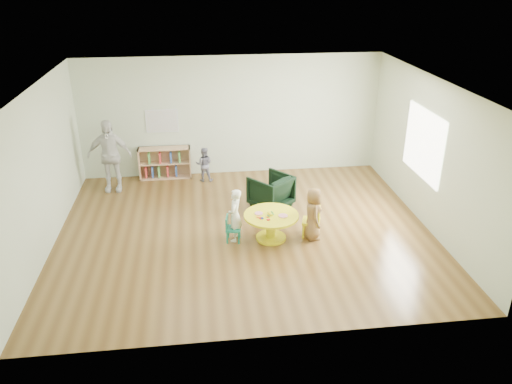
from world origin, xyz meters
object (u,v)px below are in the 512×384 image
activity_table (271,222)px  armchair (271,191)px  child_right (313,214)px  adult_caretaker (109,156)px  kid_chair_left (231,228)px  kid_chair_right (314,220)px  toddler (204,164)px  bookshelf (164,163)px  child_left (235,215)px

activity_table → armchair: 1.37m
armchair → child_right: bearing=72.1°
adult_caretaker → activity_table: bearing=-36.3°
kid_chair_left → kid_chair_right: bearing=99.9°
kid_chair_left → adult_caretaker: 3.62m
activity_table → toddler: bearing=111.4°
activity_table → armchair: (0.20, 1.36, -0.00)m
bookshelf → adult_caretaker: bearing=-152.0°
armchair → adult_caretaker: bearing=-59.5°
bookshelf → toddler: toddler is taller
toddler → child_left: bearing=108.4°
activity_table → bookshelf: bearing=122.7°
armchair → kid_chair_right: bearing=74.6°
activity_table → toddler: size_ratio=1.23×
activity_table → bookshelf: bookshelf is taller
toddler → bookshelf: bearing=-10.1°
kid_chair_left → kid_chair_right: 1.53m
child_left → child_right: (1.41, -0.11, -0.00)m
child_left → toddler: size_ratio=1.24×
adult_caretaker → bookshelf: bearing=30.9°
child_left → bookshelf: bearing=-136.4°
kid_chair_left → adult_caretaker: adult_caretaker is taller
kid_chair_left → bookshelf: size_ratio=0.41×
toddler → armchair: bearing=139.9°
kid_chair_left → adult_caretaker: size_ratio=0.30×
kid_chair_left → bookshelf: (-1.33, 3.19, 0.10)m
bookshelf → child_right: bearing=-49.3°
activity_table → kid_chair_left: size_ratio=2.02×
activity_table → kid_chair_right: 0.80m
child_left → child_right: 1.42m
toddler → adult_caretaker: 2.11m
activity_table → adult_caretaker: 4.15m
armchair → adult_caretaker: adult_caretaker is taller
activity_table → kid_chair_right: (0.80, 0.02, -0.02)m
armchair → child_left: child_left is taller
kid_chair_right → child_right: (-0.04, -0.08, 0.18)m
bookshelf → child_right: size_ratio=1.20×
kid_chair_right → child_left: size_ratio=0.60×
armchair → adult_caretaker: size_ratio=0.47×
child_left → toddler: (-0.48, 2.85, -0.10)m
kid_chair_left → child_left: bearing=122.7°
kid_chair_left → bookshelf: bearing=-147.4°
activity_table → child_left: size_ratio=1.00×
bookshelf → armchair: bookshelf is taller
bookshelf → toddler: 0.98m
child_left → adult_caretaker: size_ratio=0.62×
kid_chair_right → adult_caretaker: size_ratio=0.37×
kid_chair_left → armchair: 1.64m
kid_chair_left → adult_caretaker: (-2.46, 2.59, 0.55)m
child_left → child_right: size_ratio=1.01×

